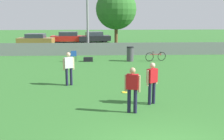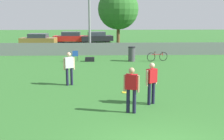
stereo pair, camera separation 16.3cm
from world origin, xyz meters
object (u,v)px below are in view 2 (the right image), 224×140
at_px(trash_bin, 132,54).
at_px(gear_bag_sideline, 90,59).
at_px(player_thrower_red, 152,80).
at_px(tree_near_pole, 118,9).
at_px(bicycle_sideline, 157,57).
at_px(frisbee_disc, 124,92).
at_px(parked_car_dark, 97,37).
at_px(player_receiver_white, 69,66).
at_px(folding_chair_sideline, 75,55).
at_px(parked_car_tan, 38,39).
at_px(parked_car_red, 71,37).
at_px(player_defender_red, 131,87).

bearing_deg(trash_bin, gear_bag_sideline, 179.52).
bearing_deg(player_thrower_red, tree_near_pole, 55.78).
xyz_separation_m(player_thrower_red, bicycle_sideline, (2.26, 10.42, -0.62)).
bearing_deg(gear_bag_sideline, frisbee_disc, -77.34).
bearing_deg(gear_bag_sideline, player_thrower_red, -74.56).
relative_size(tree_near_pole, gear_bag_sideline, 8.52).
xyz_separation_m(tree_near_pole, parked_car_dark, (-2.29, 8.82, -3.35)).
bearing_deg(player_thrower_red, player_receiver_white, 102.92).
height_order(tree_near_pole, gear_bag_sideline, tree_near_pole).
height_order(tree_near_pole, folding_chair_sideline, tree_near_pole).
distance_m(player_receiver_white, gear_bag_sideline, 7.37).
bearing_deg(folding_chair_sideline, player_thrower_red, 96.12).
height_order(parked_car_tan, parked_car_red, parked_car_red).
bearing_deg(parked_car_tan, player_receiver_white, -69.99).
height_order(bicycle_sideline, parked_car_tan, parked_car_tan).
relative_size(player_defender_red, parked_car_tan, 0.40).
height_order(player_defender_red, gear_bag_sideline, player_defender_red).
xyz_separation_m(bicycle_sideline, parked_car_dark, (-4.94, 15.16, 0.29)).
xyz_separation_m(player_receiver_white, gear_bag_sideline, (0.69, 7.29, -0.81)).
height_order(trash_bin, parked_car_tan, parked_car_tan).
relative_size(player_receiver_white, frisbee_disc, 6.65).
xyz_separation_m(player_receiver_white, parked_car_red, (-2.31, 22.22, -0.32)).
relative_size(trash_bin, parked_car_red, 0.25).
xyz_separation_m(gear_bag_sideline, parked_car_dark, (0.22, 15.11, 0.49)).
bearing_deg(player_receiver_white, parked_car_red, 74.75).
relative_size(folding_chair_sideline, gear_bag_sideline, 1.20).
distance_m(player_thrower_red, trash_bin, 10.45).
relative_size(frisbee_disc, trash_bin, 0.23).
xyz_separation_m(player_thrower_red, frisbee_disc, (-0.92, 1.71, -0.96)).
distance_m(player_defender_red, trash_bin, 11.48).
xyz_separation_m(frisbee_disc, parked_car_tan, (-8.49, 20.78, 0.64)).
height_order(player_thrower_red, folding_chair_sideline, player_thrower_red).
xyz_separation_m(frisbee_disc, parked_car_dark, (-1.75, 23.87, 0.63)).
bearing_deg(frisbee_disc, parked_car_dark, 94.19).
distance_m(tree_near_pole, player_receiver_white, 14.28).
height_order(player_thrower_red, player_defender_red, same).
bearing_deg(bicycle_sideline, frisbee_disc, -125.26).
height_order(gear_bag_sideline, parked_car_tan, parked_car_tan).
relative_size(player_thrower_red, bicycle_sideline, 1.01).
distance_m(player_thrower_red, bicycle_sideline, 10.68).
relative_size(frisbee_disc, parked_car_red, 0.06).
bearing_deg(gear_bag_sideline, parked_car_tan, 118.49).
relative_size(player_defender_red, folding_chair_sideline, 2.00).
bearing_deg(player_defender_red, parked_car_dark, 109.39).
bearing_deg(tree_near_pole, parked_car_dark, 104.54).
relative_size(tree_near_pole, frisbee_disc, 23.73).
distance_m(player_thrower_red, frisbee_disc, 2.17).
height_order(frisbee_disc, gear_bag_sideline, gear_bag_sideline).
bearing_deg(parked_car_dark, player_receiver_white, -102.97).
bearing_deg(player_receiver_white, trash_bin, 40.69).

